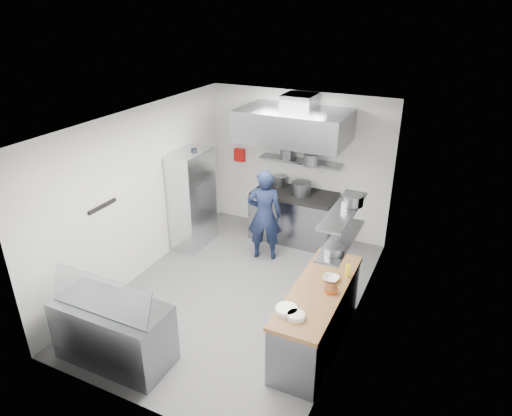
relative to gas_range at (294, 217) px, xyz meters
The scene contains 35 objects.
floor 2.15m from the gas_range, 92.73° to the right, with size 5.00×5.00×0.00m, color #505052.
ceiling 3.15m from the gas_range, 92.73° to the right, with size 5.00×5.00×0.00m, color silver.
wall_back 1.04m from the gas_range, 104.04° to the left, with size 3.60×0.02×2.80m, color white.
wall_front 4.70m from the gas_range, 91.25° to the right, with size 3.60×0.02×2.80m, color white.
wall_left 2.99m from the gas_range, 132.14° to the right, with size 5.00×0.02×2.80m, color white.
wall_right 2.86m from the gas_range, 51.01° to the right, with size 5.00×0.02×2.80m, color white.
gas_range is the anchor object (origin of this frame).
cooktop 0.48m from the gas_range, ahead, with size 1.57×0.78×0.06m, color black.
stock_pot_left 0.77m from the gas_range, 150.44° to the left, with size 0.27×0.27×0.20m, color slate.
stock_pot_mid 0.64m from the gas_range, ahead, with size 0.37×0.37×0.24m, color slate.
over_range_shelf 1.10m from the gas_range, 90.00° to the left, with size 1.60×0.30×0.04m, color gray.
shelf_pot_a 1.24m from the gas_range, 137.66° to the left, with size 0.28×0.28×0.18m, color slate.
shelf_pot_b 1.23m from the gas_range, ahead, with size 0.27×0.27×0.22m, color slate.
extractor_hood 1.86m from the gas_range, 90.00° to the right, with size 1.90×1.15×0.55m, color gray.
hood_duct 2.23m from the gas_range, 90.00° to the left, with size 0.55×0.55×0.24m, color slate.
red_firebox 1.70m from the gas_range, 165.86° to the left, with size 0.22×0.10×0.26m, color red.
chef 1.01m from the gas_range, 103.52° to the right, with size 0.61×0.40×1.68m, color #121C38.
wire_rack 1.99m from the gas_range, 147.62° to the right, with size 0.50×0.90×1.85m, color silver.
rack_bin_a 2.00m from the gas_range, 146.02° to the right, with size 0.14×0.18×0.16m, color white.
rack_bin_b 1.94m from the gas_range, 158.78° to the right, with size 0.13×0.17×0.15m, color yellow.
rack_jar 2.29m from the gas_range, 148.81° to the right, with size 0.11×0.11×0.18m, color black.
knife_strip 3.70m from the gas_range, 122.01° to the right, with size 0.04×0.55×0.05m, color black.
prep_counter_base 3.03m from the gas_range, 62.93° to the right, with size 0.62×2.00×0.84m, color gray.
prep_counter_top 3.06m from the gas_range, 62.93° to the right, with size 0.65×2.04×0.06m, color olive.
plate_stack_a 3.57m from the gas_range, 70.48° to the right, with size 0.27×0.27×0.06m, color white.
plate_stack_b 3.68m from the gas_range, 68.64° to the right, with size 0.21×0.21×0.06m, color white.
copper_pan 3.16m from the gas_range, 60.35° to the right, with size 0.17×0.17×0.06m, color #C16936.
squeeze_bottle 2.86m from the gas_range, 54.34° to the right, with size 0.06×0.06×0.18m, color yellow.
mixing_bowl 2.90m from the gas_range, 59.31° to the right, with size 0.22×0.22×0.05m, color white.
wall_shelf_lower 3.04m from the gas_range, 57.31° to the right, with size 0.30×1.30×0.04m, color gray.
wall_shelf_upper 3.21m from the gas_range, 57.31° to the right, with size 0.30×1.30×0.04m, color gray.
shelf_pot_c 3.39m from the gas_range, 60.69° to the right, with size 0.23×0.23×0.10m, color slate.
shelf_pot_d 3.17m from the gas_range, 54.43° to the right, with size 0.27×0.27×0.14m, color slate.
display_case 4.19m from the gas_range, 102.05° to the right, with size 1.50×0.70×0.85m, color gray.
display_glass 4.35m from the gas_range, 101.72° to the right, with size 1.47×0.02×0.45m, color silver.
Camera 1 is at (2.87, -5.39, 4.32)m, focal length 32.00 mm.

